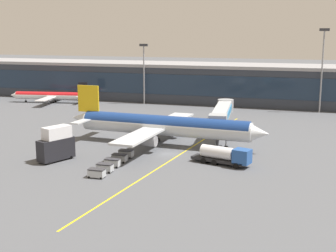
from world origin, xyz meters
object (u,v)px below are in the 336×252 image
at_px(fuel_tanker, 225,155).
at_px(baggage_cart_1, 105,168).
at_px(main_airliner, 163,125).
at_px(commuter_jet_far, 51,96).
at_px(baggage_cart_2, 112,162).
at_px(baggage_cart_0, 97,173).
at_px(baggage_cart_3, 120,158).
at_px(catering_lift, 56,144).
at_px(baggage_cart_4, 126,153).

relative_size(fuel_tanker, baggage_cart_1, 4.11).
height_order(main_airliner, fuel_tanker, main_airliner).
bearing_deg(commuter_jet_far, baggage_cart_1, -52.04).
bearing_deg(fuel_tanker, baggage_cart_2, -158.41).
relative_size(main_airliner, baggage_cart_2, 16.18).
bearing_deg(baggage_cart_1, commuter_jet_far, 127.96).
relative_size(main_airliner, fuel_tanker, 3.93).
xyz_separation_m(baggage_cart_0, baggage_cart_3, (-0.27, 9.60, 0.00)).
relative_size(baggage_cart_1, baggage_cart_3, 1.00).
bearing_deg(commuter_jet_far, catering_lift, -57.20).
distance_m(catering_lift, baggage_cart_1, 12.24).
distance_m(baggage_cart_0, baggage_cart_3, 9.60).
relative_size(fuel_tanker, baggage_cart_0, 4.11).
bearing_deg(fuel_tanker, catering_lift, -167.31).
bearing_deg(fuel_tanker, commuter_jet_far, 141.37).
distance_m(baggage_cart_0, baggage_cart_1, 3.20).
bearing_deg(commuter_jet_far, baggage_cart_3, -49.29).
bearing_deg(baggage_cart_3, baggage_cart_1, -88.37).
relative_size(baggage_cart_2, commuter_jet_far, 0.10).
relative_size(main_airliner, baggage_cart_0, 16.18).
bearing_deg(baggage_cart_3, commuter_jet_far, 130.71).
xyz_separation_m(baggage_cart_0, baggage_cart_4, (-0.36, 12.79, 0.00)).
distance_m(main_airliner, catering_lift, 22.68).
bearing_deg(baggage_cart_1, baggage_cart_3, 91.63).
bearing_deg(baggage_cart_4, baggage_cart_0, -88.37).
distance_m(catering_lift, baggage_cart_3, 11.77).
distance_m(baggage_cart_2, commuter_jet_far, 81.50).
xyz_separation_m(baggage_cart_2, commuter_jet_far, (-51.61, 63.06, 1.62)).
bearing_deg(main_airliner, baggage_cart_2, -99.92).
relative_size(baggage_cart_2, baggage_cart_3, 1.00).
bearing_deg(baggage_cart_3, baggage_cart_0, -88.37).
relative_size(baggage_cart_3, baggage_cart_4, 1.00).
bearing_deg(fuel_tanker, baggage_cart_0, -143.00).
xyz_separation_m(catering_lift, baggage_cart_3, (11.24, 2.64, -2.28)).
relative_size(main_airliner, baggage_cart_3, 16.18).
distance_m(catering_lift, baggage_cart_0, 13.65).
distance_m(fuel_tanker, baggage_cart_4, 18.49).
xyz_separation_m(main_airliner, baggage_cart_3, (-3.24, -14.78, -3.35)).
xyz_separation_m(main_airliner, fuel_tanker, (15.12, -10.75, -2.39)).
bearing_deg(fuel_tanker, main_airliner, 144.58).
bearing_deg(baggage_cart_1, baggage_cart_4, 91.63).
bearing_deg(baggage_cart_4, baggage_cart_1, -88.37).
distance_m(baggage_cart_1, baggage_cart_4, 9.60).
height_order(main_airliner, catering_lift, main_airliner).
relative_size(baggage_cart_1, baggage_cart_2, 1.00).
distance_m(baggage_cart_0, commuter_jet_far, 86.66).
xyz_separation_m(fuel_tanker, commuter_jet_far, (-69.87, 55.83, 0.65)).
bearing_deg(baggage_cart_0, baggage_cart_3, 91.63).
relative_size(baggage_cart_0, baggage_cart_1, 1.00).
distance_m(catering_lift, baggage_cart_2, 11.58).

